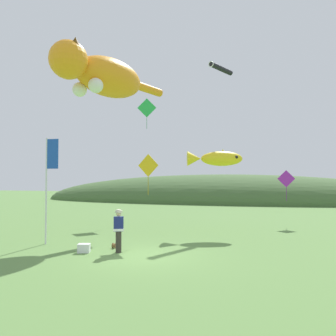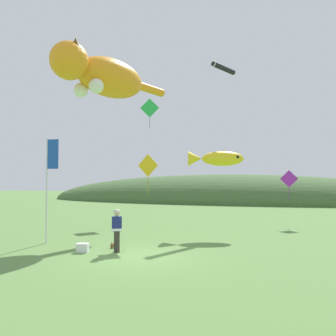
{
  "view_description": "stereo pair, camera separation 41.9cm",
  "coord_description": "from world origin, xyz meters",
  "px_view_note": "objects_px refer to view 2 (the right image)",
  "views": [
    {
      "loc": [
        4.36,
        -12.34,
        3.05
      ],
      "look_at": [
        0.0,
        4.0,
        3.61
      ],
      "focal_mm": 35.0,
      "sensor_mm": 36.0,
      "label": 1
    },
    {
      "loc": [
        4.77,
        -12.23,
        3.05
      ],
      "look_at": [
        0.0,
        4.0,
        3.61
      ],
      "focal_mm": 35.0,
      "sensor_mm": 36.0,
      "label": 2
    }
  ],
  "objects_px": {
    "kite_spool": "(113,245)",
    "kite_diamond_gold": "(148,166)",
    "festival_banner_pole": "(49,175)",
    "kite_tube_streamer": "(223,68)",
    "kite_diamond_green": "(150,108)",
    "festival_attendant": "(117,229)",
    "kite_fish_windsock": "(217,158)",
    "picnic_cooler": "(83,248)",
    "kite_diamond_violet": "(289,179)",
    "kite_giant_cat": "(103,76)"
  },
  "relations": [
    {
      "from": "kite_spool",
      "to": "kite_diamond_gold",
      "type": "height_order",
      "value": "kite_diamond_gold"
    },
    {
      "from": "festival_banner_pole",
      "to": "kite_diamond_gold",
      "type": "relative_size",
      "value": 2.44
    },
    {
      "from": "festival_banner_pole",
      "to": "kite_diamond_gold",
      "type": "bearing_deg",
      "value": 25.02
    },
    {
      "from": "kite_diamond_gold",
      "to": "kite_tube_streamer",
      "type": "bearing_deg",
      "value": 71.73
    },
    {
      "from": "kite_spool",
      "to": "kite_diamond_green",
      "type": "distance_m",
      "value": 14.33
    },
    {
      "from": "festival_attendant",
      "to": "festival_banner_pole",
      "type": "bearing_deg",
      "value": 169.0
    },
    {
      "from": "kite_fish_windsock",
      "to": "kite_diamond_green",
      "type": "relative_size",
      "value": 1.37
    },
    {
      "from": "festival_attendant",
      "to": "kite_fish_windsock",
      "type": "height_order",
      "value": "kite_fish_windsock"
    },
    {
      "from": "kite_spool",
      "to": "festival_banner_pole",
      "type": "bearing_deg",
      "value": 179.08
    },
    {
      "from": "festival_banner_pole",
      "to": "kite_diamond_green",
      "type": "height_order",
      "value": "kite_diamond_green"
    },
    {
      "from": "festival_attendant",
      "to": "kite_diamond_green",
      "type": "distance_m",
      "value": 14.5
    },
    {
      "from": "kite_tube_streamer",
      "to": "kite_diamond_green",
      "type": "bearing_deg",
      "value": 172.36
    },
    {
      "from": "kite_fish_windsock",
      "to": "kite_diamond_gold",
      "type": "relative_size",
      "value": 1.64
    },
    {
      "from": "kite_fish_windsock",
      "to": "picnic_cooler",
      "type": "bearing_deg",
      "value": -124.38
    },
    {
      "from": "picnic_cooler",
      "to": "kite_spool",
      "type": "bearing_deg",
      "value": 50.97
    },
    {
      "from": "picnic_cooler",
      "to": "kite_fish_windsock",
      "type": "height_order",
      "value": "kite_fish_windsock"
    },
    {
      "from": "festival_attendant",
      "to": "kite_tube_streamer",
      "type": "height_order",
      "value": "kite_tube_streamer"
    },
    {
      "from": "kite_tube_streamer",
      "to": "kite_diamond_green",
      "type": "relative_size",
      "value": 1.05
    },
    {
      "from": "festival_banner_pole",
      "to": "kite_fish_windsock",
      "type": "distance_m",
      "value": 9.19
    },
    {
      "from": "kite_spool",
      "to": "kite_tube_streamer",
      "type": "bearing_deg",
      "value": 70.67
    },
    {
      "from": "kite_spool",
      "to": "kite_tube_streamer",
      "type": "height_order",
      "value": "kite_tube_streamer"
    },
    {
      "from": "kite_diamond_violet",
      "to": "kite_diamond_gold",
      "type": "xyz_separation_m",
      "value": [
        -7.12,
        -7.64,
        0.66
      ]
    },
    {
      "from": "kite_spool",
      "to": "kite_diamond_green",
      "type": "relative_size",
      "value": 0.1
    },
    {
      "from": "kite_spool",
      "to": "kite_diamond_gold",
      "type": "relative_size",
      "value": 0.12
    },
    {
      "from": "picnic_cooler",
      "to": "festival_attendant",
      "type": "bearing_deg",
      "value": 15.19
    },
    {
      "from": "festival_attendant",
      "to": "kite_giant_cat",
      "type": "relative_size",
      "value": 0.22
    },
    {
      "from": "kite_tube_streamer",
      "to": "festival_attendant",
      "type": "bearing_deg",
      "value": -105.8
    },
    {
      "from": "kite_diamond_green",
      "to": "kite_diamond_gold",
      "type": "height_order",
      "value": "kite_diamond_green"
    },
    {
      "from": "festival_attendant",
      "to": "kite_diamond_green",
      "type": "height_order",
      "value": "kite_diamond_green"
    },
    {
      "from": "festival_banner_pole",
      "to": "kite_diamond_violet",
      "type": "xyz_separation_m",
      "value": [
        11.37,
        9.63,
        -0.22
      ]
    },
    {
      "from": "kite_spool",
      "to": "kite_fish_windsock",
      "type": "relative_size",
      "value": 0.07
    },
    {
      "from": "festival_attendant",
      "to": "kite_spool",
      "type": "distance_m",
      "value": 1.2
    },
    {
      "from": "festival_attendant",
      "to": "kite_diamond_gold",
      "type": "xyz_separation_m",
      "value": [
        0.38,
        2.74,
        2.75
      ]
    },
    {
      "from": "festival_banner_pole",
      "to": "kite_fish_windsock",
      "type": "xyz_separation_m",
      "value": [
        7.15,
        5.68,
        0.98
      ]
    },
    {
      "from": "kite_giant_cat",
      "to": "kite_tube_streamer",
      "type": "relative_size",
      "value": 3.2
    },
    {
      "from": "kite_spool",
      "to": "kite_fish_windsock",
      "type": "distance_m",
      "value": 8.01
    },
    {
      "from": "festival_banner_pole",
      "to": "kite_diamond_green",
      "type": "xyz_separation_m",
      "value": [
        1.06,
        11.18,
        5.45
      ]
    },
    {
      "from": "kite_diamond_green",
      "to": "kite_spool",
      "type": "bearing_deg",
      "value": -78.42
    },
    {
      "from": "picnic_cooler",
      "to": "kite_diamond_violet",
      "type": "distance_m",
      "value": 14.24
    },
    {
      "from": "kite_fish_windsock",
      "to": "kite_diamond_gold",
      "type": "distance_m",
      "value": 4.73
    },
    {
      "from": "kite_fish_windsock",
      "to": "kite_diamond_green",
      "type": "distance_m",
      "value": 9.34
    },
    {
      "from": "picnic_cooler",
      "to": "festival_banner_pole",
      "type": "height_order",
      "value": "festival_banner_pole"
    },
    {
      "from": "festival_banner_pole",
      "to": "kite_diamond_violet",
      "type": "height_order",
      "value": "festival_banner_pole"
    },
    {
      "from": "kite_diamond_violet",
      "to": "kite_diamond_green",
      "type": "height_order",
      "value": "kite_diamond_green"
    },
    {
      "from": "kite_diamond_gold",
      "to": "festival_attendant",
      "type": "bearing_deg",
      "value": -97.86
    },
    {
      "from": "kite_diamond_violet",
      "to": "kite_diamond_green",
      "type": "distance_m",
      "value": 11.86
    },
    {
      "from": "kite_spool",
      "to": "kite_diamond_gold",
      "type": "distance_m",
      "value": 4.22
    },
    {
      "from": "festival_attendant",
      "to": "picnic_cooler",
      "type": "distance_m",
      "value": 1.63
    },
    {
      "from": "picnic_cooler",
      "to": "kite_diamond_gold",
      "type": "bearing_deg",
      "value": 60.52
    },
    {
      "from": "kite_spool",
      "to": "festival_banner_pole",
      "type": "height_order",
      "value": "festival_banner_pole"
    }
  ]
}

